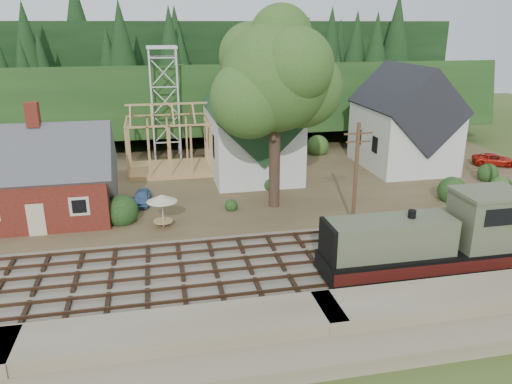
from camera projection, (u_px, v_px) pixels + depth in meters
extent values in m
plane|color=#384C1E|center=(281.00, 265.00, 31.99)|extent=(140.00, 140.00, 0.00)
cube|color=#7F7259|center=(325.00, 344.00, 24.11)|extent=(64.00, 5.00, 1.60)
cube|color=#726B5B|center=(281.00, 264.00, 31.96)|extent=(64.00, 11.00, 0.16)
cube|color=brown|center=(235.00, 181.00, 48.62)|extent=(64.00, 26.00, 0.30)
cube|color=#1E3F19|center=(207.00, 132.00, 70.90)|extent=(70.00, 28.96, 12.74)
cube|color=black|center=(196.00, 113.00, 85.73)|extent=(80.00, 20.00, 12.00)
cube|color=#5A1714|center=(44.00, 195.00, 38.36)|extent=(10.00, 7.00, 3.80)
cube|color=#4C4C51|center=(41.00, 171.00, 37.75)|extent=(10.80, 7.41, 7.41)
cube|color=#5A1714|center=(33.00, 115.00, 36.37)|extent=(0.90, 0.90, 1.80)
cube|color=beige|center=(36.00, 220.00, 35.33)|extent=(1.20, 0.06, 2.40)
cube|color=silver|center=(250.00, 142.00, 49.78)|extent=(8.00, 12.00, 6.40)
cube|color=#18361A|center=(250.00, 110.00, 48.75)|extent=(8.40, 12.96, 8.40)
cube|color=silver|center=(264.00, 98.00, 42.55)|extent=(2.40, 2.40, 4.00)
cone|color=#18361A|center=(264.00, 58.00, 41.48)|extent=(5.37, 5.37, 2.60)
cube|color=silver|center=(403.00, 137.00, 51.96)|extent=(8.00, 10.00, 6.40)
cube|color=black|center=(406.00, 106.00, 50.93)|extent=(8.40, 10.80, 8.40)
cube|color=tan|center=(170.00, 169.00, 51.03)|extent=(8.00, 6.00, 0.50)
cube|color=tan|center=(166.00, 104.00, 48.89)|extent=(8.00, 0.18, 0.18)
cube|color=silver|center=(152.00, 106.00, 53.17)|extent=(0.18, 0.18, 12.00)
cube|color=silver|center=(178.00, 105.00, 53.71)|extent=(0.18, 0.18, 12.00)
cube|color=silver|center=(152.00, 102.00, 55.76)|extent=(0.18, 0.18, 12.00)
cube|color=silver|center=(177.00, 102.00, 56.31)|extent=(0.18, 0.18, 12.00)
cube|color=silver|center=(162.00, 47.00, 52.81)|extent=(3.20, 3.20, 0.25)
cylinder|color=#38281E|center=(275.00, 159.00, 40.26)|extent=(0.90, 0.90, 8.00)
sphere|color=#375720|center=(276.00, 77.00, 38.16)|extent=(8.40, 8.40, 8.40)
sphere|color=#375720|center=(303.00, 88.00, 39.90)|extent=(6.40, 6.40, 6.40)
sphere|color=#375720|center=(250.00, 99.00, 37.48)|extent=(6.00, 6.00, 6.00)
cylinder|color=#4C331E|center=(356.00, 176.00, 36.88)|extent=(0.28, 0.28, 8.00)
cube|color=#4C331E|center=(358.00, 134.00, 35.85)|extent=(2.20, 0.12, 0.12)
cube|color=#4C331E|center=(358.00, 142.00, 36.04)|extent=(1.80, 0.12, 0.12)
cube|color=black|center=(421.00, 270.00, 30.68)|extent=(12.61, 2.63, 0.37)
cube|color=black|center=(423.00, 259.00, 30.44)|extent=(12.61, 3.05, 1.16)
cube|color=#50573F|center=(390.00, 237.00, 29.45)|extent=(7.57, 2.42, 2.21)
cube|color=#50573F|center=(486.00, 219.00, 30.49)|extent=(3.78, 2.94, 3.36)
cube|color=#50573F|center=(491.00, 193.00, 29.93)|extent=(3.99, 3.15, 0.21)
cube|color=black|center=(505.00, 217.00, 28.87)|extent=(2.52, 0.06, 1.05)
cube|color=#3E100D|center=(436.00, 270.00, 29.01)|extent=(12.61, 0.04, 0.74)
cube|color=#3E100D|center=(410.00, 248.00, 31.87)|extent=(12.61, 0.04, 0.74)
cylinder|color=black|center=(412.00, 216.00, 29.31)|extent=(0.46, 0.46, 0.74)
imported|color=#4E76A8|center=(142.00, 197.00, 41.77)|extent=(1.74, 3.57, 1.17)
imported|color=red|center=(494.00, 160.00, 53.15)|extent=(4.83, 3.54, 1.22)
cylinder|color=silver|center=(163.00, 212.00, 36.91)|extent=(0.10, 0.10, 2.27)
cylinder|color=tan|center=(163.00, 221.00, 37.13)|extent=(1.44, 1.44, 0.08)
cone|color=beige|center=(162.00, 198.00, 36.55)|extent=(2.27, 2.27, 0.52)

